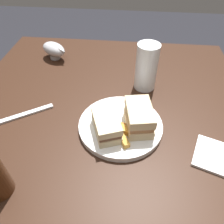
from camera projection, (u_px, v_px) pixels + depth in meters
The scene contains 13 objects.
ground_plane at pixel (107, 203), 1.20m from camera, with size 6.00×6.00×0.00m, color black.
dining_table at pixel (106, 169), 0.96m from camera, with size 1.01×0.97×0.71m, color black.
plate at pixel (120, 125), 0.66m from camera, with size 0.25×0.25×0.02m, color white.
sandwich_half_left at pixel (106, 125), 0.61m from camera, with size 0.13×0.10×0.06m.
sandwich_half_right at pixel (139, 117), 0.62m from camera, with size 0.13×0.09×0.07m.
potato_wedge_front at pixel (123, 140), 0.59m from camera, with size 0.05×0.02×0.02m, color gold.
potato_wedge_middle at pixel (137, 128), 0.62m from camera, with size 0.05×0.02×0.02m, color #AD702D.
potato_wedge_back at pixel (128, 131), 0.62m from camera, with size 0.05×0.02×0.02m, color gold.
potato_wedge_left_edge at pixel (122, 130), 0.62m from camera, with size 0.05×0.02×0.01m, color #AD702D.
pint_glass at pixel (146, 70), 0.76m from camera, with size 0.08×0.08×0.17m.
gravy_boat at pixel (54, 49), 0.93m from camera, with size 0.12×0.13×0.07m.
napkin at pixel (212, 155), 0.58m from camera, with size 0.11×0.09×0.01m, color white.
fork at pixel (25, 114), 0.70m from camera, with size 0.18×0.02×0.01m, color silver.
Camera 1 is at (-0.51, -0.08, 1.20)m, focal length 34.95 mm.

